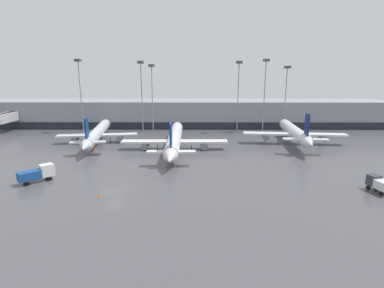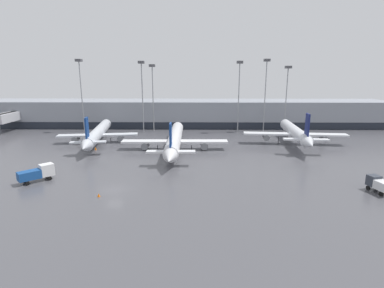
{
  "view_description": "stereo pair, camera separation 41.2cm",
  "coord_description": "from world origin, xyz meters",
  "px_view_note": "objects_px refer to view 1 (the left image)",
  "views": [
    {
      "loc": [
        12.67,
        -44.95,
        18.12
      ],
      "look_at": [
        12.29,
        19.63,
        3.0
      ],
      "focal_mm": 28.0,
      "sensor_mm": 36.0,
      "label": 1
    },
    {
      "loc": [
        13.08,
        -44.95,
        18.12
      ],
      "look_at": [
        12.29,
        19.63,
        3.0
      ],
      "focal_mm": 28.0,
      "sensor_mm": 36.0,
      "label": 2
    }
  ],
  "objects_px": {
    "service_truck_1": "(380,184)",
    "apron_light_mast_7": "(265,76)",
    "traffic_cone_0": "(95,148)",
    "apron_light_mast_0": "(239,78)",
    "parked_jet_1": "(174,139)",
    "apron_light_mast_6": "(152,80)",
    "apron_light_mast_4": "(79,77)",
    "service_truck_0": "(37,173)",
    "parked_jet_0": "(295,132)",
    "traffic_cone_2": "(99,195)",
    "parked_jet_2": "(97,133)",
    "apron_light_mast_3": "(141,78)",
    "apron_light_mast_1": "(287,81)"
  },
  "relations": [
    {
      "from": "traffic_cone_2",
      "to": "apron_light_mast_0",
      "type": "distance_m",
      "value": 62.21
    },
    {
      "from": "traffic_cone_0",
      "to": "apron_light_mast_7",
      "type": "bearing_deg",
      "value": 28.9
    },
    {
      "from": "parked_jet_0",
      "to": "service_truck_1",
      "type": "height_order",
      "value": "parked_jet_0"
    },
    {
      "from": "parked_jet_0",
      "to": "service_truck_0",
      "type": "xyz_separation_m",
      "value": [
        -53.43,
        -28.83,
        -1.64
      ]
    },
    {
      "from": "parked_jet_1",
      "to": "apron_light_mast_0",
      "type": "height_order",
      "value": "apron_light_mast_0"
    },
    {
      "from": "parked_jet_2",
      "to": "apron_light_mast_3",
      "type": "xyz_separation_m",
      "value": [
        9.63,
        15.73,
        14.35
      ]
    },
    {
      "from": "parked_jet_0",
      "to": "parked_jet_2",
      "type": "xyz_separation_m",
      "value": [
        -52.51,
        1.23,
        -0.56
      ]
    },
    {
      "from": "traffic_cone_2",
      "to": "apron_light_mast_4",
      "type": "height_order",
      "value": "apron_light_mast_4"
    },
    {
      "from": "apron_light_mast_3",
      "to": "apron_light_mast_7",
      "type": "distance_m",
      "value": 38.89
    },
    {
      "from": "apron_light_mast_0",
      "to": "apron_light_mast_3",
      "type": "bearing_deg",
      "value": -178.92
    },
    {
      "from": "parked_jet_1",
      "to": "service_truck_1",
      "type": "height_order",
      "value": "parked_jet_1"
    },
    {
      "from": "parked_jet_2",
      "to": "apron_light_mast_6",
      "type": "relative_size",
      "value": 1.75
    },
    {
      "from": "traffic_cone_2",
      "to": "apron_light_mast_7",
      "type": "height_order",
      "value": "apron_light_mast_7"
    },
    {
      "from": "apron_light_mast_0",
      "to": "apron_light_mast_6",
      "type": "xyz_separation_m",
      "value": [
        -27.06,
        0.39,
        -0.67
      ]
    },
    {
      "from": "service_truck_0",
      "to": "apron_light_mast_7",
      "type": "distance_m",
      "value": 70.6
    },
    {
      "from": "apron_light_mast_4",
      "to": "apron_light_mast_6",
      "type": "distance_m",
      "value": 22.66
    },
    {
      "from": "parked_jet_2",
      "to": "traffic_cone_2",
      "type": "relative_size",
      "value": 66.56
    },
    {
      "from": "parked_jet_1",
      "to": "apron_light_mast_6",
      "type": "bearing_deg",
      "value": 18.72
    },
    {
      "from": "apron_light_mast_4",
      "to": "traffic_cone_0",
      "type": "bearing_deg",
      "value": -64.64
    },
    {
      "from": "service_truck_1",
      "to": "apron_light_mast_3",
      "type": "relative_size",
      "value": 0.2
    },
    {
      "from": "apron_light_mast_6",
      "to": "apron_light_mast_7",
      "type": "xyz_separation_m",
      "value": [
        35.67,
        1.15,
        1.1
      ]
    },
    {
      "from": "apron_light_mast_1",
      "to": "apron_light_mast_3",
      "type": "height_order",
      "value": "apron_light_mast_3"
    },
    {
      "from": "parked_jet_2",
      "to": "apron_light_mast_1",
      "type": "relative_size",
      "value": 1.78
    },
    {
      "from": "service_truck_0",
      "to": "service_truck_1",
      "type": "relative_size",
      "value": 1.23
    },
    {
      "from": "service_truck_1",
      "to": "apron_light_mast_7",
      "type": "height_order",
      "value": "apron_light_mast_7"
    },
    {
      "from": "service_truck_1",
      "to": "apron_light_mast_7",
      "type": "xyz_separation_m",
      "value": [
        -6.62,
        52.18,
        16.02
      ]
    },
    {
      "from": "parked_jet_1",
      "to": "traffic_cone_0",
      "type": "bearing_deg",
      "value": 91.66
    },
    {
      "from": "apron_light_mast_4",
      "to": "service_truck_0",
      "type": "bearing_deg",
      "value": -79.17
    },
    {
      "from": "parked_jet_0",
      "to": "parked_jet_1",
      "type": "height_order",
      "value": "parked_jet_0"
    },
    {
      "from": "service_truck_0",
      "to": "parked_jet_0",
      "type": "bearing_deg",
      "value": -16.17
    },
    {
      "from": "service_truck_0",
      "to": "traffic_cone_0",
      "type": "distance_m",
      "value": 22.32
    },
    {
      "from": "apron_light_mast_1",
      "to": "traffic_cone_0",
      "type": "bearing_deg",
      "value": -154.48
    },
    {
      "from": "traffic_cone_0",
      "to": "parked_jet_0",
      "type": "bearing_deg",
      "value": 7.53
    },
    {
      "from": "parked_jet_2",
      "to": "traffic_cone_0",
      "type": "height_order",
      "value": "parked_jet_2"
    },
    {
      "from": "traffic_cone_0",
      "to": "apron_light_mast_0",
      "type": "height_order",
      "value": "apron_light_mast_0"
    },
    {
      "from": "traffic_cone_0",
      "to": "apron_light_mast_0",
      "type": "relative_size",
      "value": 0.03
    },
    {
      "from": "traffic_cone_2",
      "to": "apron_light_mast_4",
      "type": "bearing_deg",
      "value": 112.03
    },
    {
      "from": "traffic_cone_2",
      "to": "apron_light_mast_4",
      "type": "distance_m",
      "value": 59.86
    },
    {
      "from": "apron_light_mast_0",
      "to": "apron_light_mast_4",
      "type": "height_order",
      "value": "apron_light_mast_4"
    },
    {
      "from": "traffic_cone_2",
      "to": "apron_light_mast_6",
      "type": "bearing_deg",
      "value": 88.8
    },
    {
      "from": "parked_jet_1",
      "to": "apron_light_mast_6",
      "type": "distance_m",
      "value": 28.77
    },
    {
      "from": "parked_jet_1",
      "to": "traffic_cone_2",
      "type": "height_order",
      "value": "parked_jet_1"
    },
    {
      "from": "parked_jet_1",
      "to": "traffic_cone_2",
      "type": "xyz_separation_m",
      "value": [
        -9.53,
        -29.47,
        -2.27
      ]
    },
    {
      "from": "parked_jet_2",
      "to": "apron_light_mast_0",
      "type": "relative_size",
      "value": 1.67
    },
    {
      "from": "apron_light_mast_3",
      "to": "apron_light_mast_6",
      "type": "bearing_deg",
      "value": 16.94
    },
    {
      "from": "traffic_cone_0",
      "to": "traffic_cone_2",
      "type": "bearing_deg",
      "value": -70.95
    },
    {
      "from": "parked_jet_1",
      "to": "apron_light_mast_7",
      "type": "relative_size",
      "value": 1.74
    },
    {
      "from": "traffic_cone_2",
      "to": "apron_light_mast_1",
      "type": "bearing_deg",
      "value": 51.24
    },
    {
      "from": "parked_jet_1",
      "to": "service_truck_0",
      "type": "relative_size",
      "value": 7.44
    },
    {
      "from": "parked_jet_0",
      "to": "service_truck_0",
      "type": "distance_m",
      "value": 60.73
    }
  ]
}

